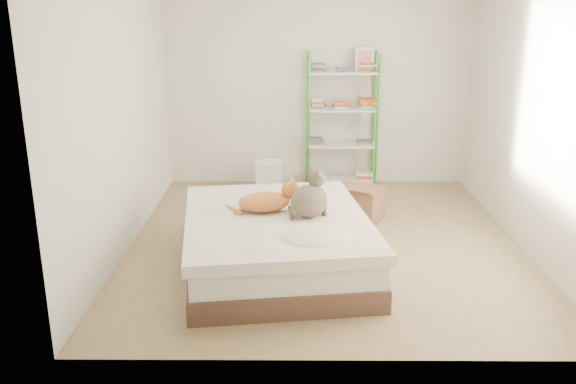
{
  "coord_description": "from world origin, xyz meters",
  "views": [
    {
      "loc": [
        -0.32,
        -5.62,
        2.27
      ],
      "look_at": [
        -0.36,
        -0.34,
        0.62
      ],
      "focal_mm": 38.0,
      "sensor_mm": 36.0,
      "label": 1
    }
  ],
  "objects_px": {
    "grey_cat": "(309,194)",
    "white_bin": "(269,176)",
    "bed": "(276,242)",
    "orange_cat": "(264,199)",
    "shelf_unit": "(342,120)",
    "cardboard_box": "(357,203)"
  },
  "relations": [
    {
      "from": "cardboard_box",
      "to": "bed",
      "type": "bearing_deg",
      "value": -95.25
    },
    {
      "from": "grey_cat",
      "to": "shelf_unit",
      "type": "height_order",
      "value": "shelf_unit"
    },
    {
      "from": "grey_cat",
      "to": "cardboard_box",
      "type": "bearing_deg",
      "value": -57.95
    },
    {
      "from": "white_bin",
      "to": "bed",
      "type": "bearing_deg",
      "value": -86.45
    },
    {
      "from": "white_bin",
      "to": "shelf_unit",
      "type": "bearing_deg",
      "value": 12.28
    },
    {
      "from": "grey_cat",
      "to": "cardboard_box",
      "type": "xyz_separation_m",
      "value": [
        0.56,
        1.33,
        -0.52
      ]
    },
    {
      "from": "bed",
      "to": "white_bin",
      "type": "distance_m",
      "value": 2.33
    },
    {
      "from": "orange_cat",
      "to": "bed",
      "type": "bearing_deg",
      "value": -59.96
    },
    {
      "from": "orange_cat",
      "to": "shelf_unit",
      "type": "height_order",
      "value": "shelf_unit"
    },
    {
      "from": "bed",
      "to": "cardboard_box",
      "type": "relative_size",
      "value": 3.22
    },
    {
      "from": "bed",
      "to": "shelf_unit",
      "type": "relative_size",
      "value": 1.23
    },
    {
      "from": "orange_cat",
      "to": "shelf_unit",
      "type": "xyz_separation_m",
      "value": [
        0.87,
        2.41,
        0.26
      ]
    },
    {
      "from": "bed",
      "to": "shelf_unit",
      "type": "xyz_separation_m",
      "value": [
        0.76,
        2.53,
        0.62
      ]
    },
    {
      "from": "grey_cat",
      "to": "white_bin",
      "type": "height_order",
      "value": "grey_cat"
    },
    {
      "from": "grey_cat",
      "to": "white_bin",
      "type": "relative_size",
      "value": 1.08
    },
    {
      "from": "grey_cat",
      "to": "white_bin",
      "type": "xyz_separation_m",
      "value": [
        -0.43,
        2.36,
        -0.51
      ]
    },
    {
      "from": "shelf_unit",
      "to": "white_bin",
      "type": "height_order",
      "value": "shelf_unit"
    },
    {
      "from": "white_bin",
      "to": "cardboard_box",
      "type": "bearing_deg",
      "value": -46.12
    },
    {
      "from": "grey_cat",
      "to": "cardboard_box",
      "type": "distance_m",
      "value": 1.54
    },
    {
      "from": "bed",
      "to": "orange_cat",
      "type": "xyz_separation_m",
      "value": [
        -0.11,
        0.12,
        0.36
      ]
    },
    {
      "from": "grey_cat",
      "to": "shelf_unit",
      "type": "relative_size",
      "value": 0.24
    },
    {
      "from": "bed",
      "to": "white_bin",
      "type": "relative_size",
      "value": 5.58
    }
  ]
}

